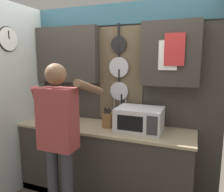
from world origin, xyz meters
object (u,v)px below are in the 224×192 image
object	(u,v)px
person	(59,131)
microwave	(139,119)
knife_block	(108,120)
utensil_crock	(66,116)

from	to	relation	value
person	microwave	bearing A→B (deg)	42.66
microwave	person	distance (m)	0.93
knife_block	utensil_crock	distance (m)	0.62
utensil_crock	person	distance (m)	0.72
knife_block	person	world-z (taller)	person
microwave	knife_block	world-z (taller)	microwave
knife_block	utensil_crock	bearing A→B (deg)	179.81
knife_block	utensil_crock	size ratio (longest dim) A/B	0.81
person	knife_block	bearing A→B (deg)	65.19
microwave	knife_block	size ratio (longest dim) A/B	2.10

